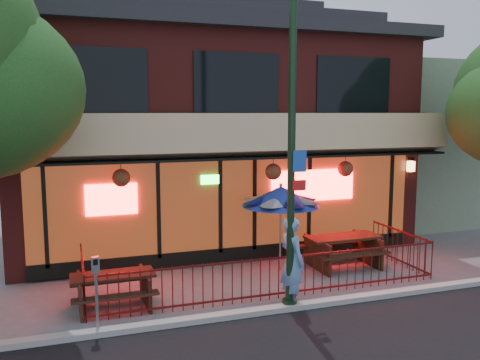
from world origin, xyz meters
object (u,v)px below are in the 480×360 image
object	(u,v)px
street_light	(291,163)
picnic_table_right	(343,246)
pedestrian	(292,262)
patio_umbrella	(281,196)
parking_meter_near	(96,282)
picnic_table_left	(113,285)

from	to	relation	value
street_light	picnic_table_right	size ratio (longest dim) A/B	3.43
street_light	pedestrian	distance (m)	2.16
patio_umbrella	parking_meter_near	size ratio (longest dim) A/B	1.55
street_light	patio_umbrella	xyz separation A→B (m)	(0.88, 2.56, -1.14)
pedestrian	parking_meter_near	distance (m)	4.10
picnic_table_left	pedestrian	size ratio (longest dim) A/B	0.90
parking_meter_near	picnic_table_left	bearing A→B (deg)	72.23
picnic_table_left	parking_meter_near	size ratio (longest dim) A/B	1.18
picnic_table_right	pedestrian	xyz separation A→B (m)	(-2.51, -2.15, 0.42)
patio_umbrella	parking_meter_near	world-z (taller)	patio_umbrella
street_light	parking_meter_near	xyz separation A→B (m)	(-4.00, 0.00, -2.12)
picnic_table_right	parking_meter_near	size ratio (longest dim) A/B	1.35
street_light	pedestrian	xyz separation A→B (m)	(0.09, 0.10, -2.16)
picnic_table_right	patio_umbrella	size ratio (longest dim) A/B	0.87
patio_umbrella	parking_meter_near	distance (m)	5.59
patio_umbrella	picnic_table_right	bearing A→B (deg)	-10.16
street_light	pedestrian	world-z (taller)	street_light
picnic_table_left	patio_umbrella	bearing A→B (deg)	16.31
picnic_table_left	picnic_table_right	world-z (taller)	picnic_table_right
street_light	picnic_table_left	world-z (taller)	street_light
pedestrian	picnic_table_left	bearing A→B (deg)	63.10
pedestrian	parking_meter_near	bearing A→B (deg)	81.75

